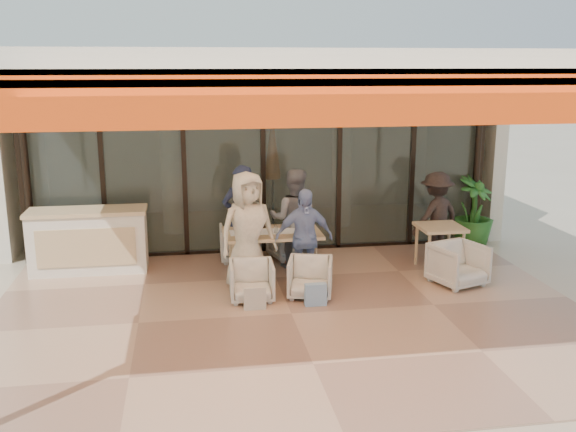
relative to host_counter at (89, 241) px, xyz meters
name	(u,v)px	position (x,y,z in m)	size (l,w,h in m)	color
ground	(291,315)	(2.89, -2.30, -0.53)	(70.00, 70.00, 0.00)	#C6B293
terrace_floor	(291,315)	(2.89, -2.30, -0.53)	(8.00, 6.00, 0.01)	tan
terrace_structure	(295,66)	(2.89, -2.56, 2.72)	(8.00, 6.00, 3.40)	silver
glass_storefront	(263,163)	(2.89, 0.70, 1.07)	(8.08, 0.10, 3.20)	#9EADA3
interior_block	(249,116)	(2.90, 3.02, 1.70)	(9.05, 3.62, 3.52)	silver
host_counter	(89,241)	(0.00, 0.00, 0.00)	(1.85, 0.65, 1.04)	silver
dining_table	(272,235)	(2.85, -0.70, 0.16)	(1.50, 0.90, 0.93)	#DBBA85
chair_far_left	(240,241)	(2.43, 0.24, -0.19)	(0.66, 0.62, 0.68)	silver
chair_far_right	(289,241)	(3.27, 0.24, -0.22)	(0.61, 0.57, 0.63)	silver
chair_near_left	(252,279)	(2.43, -1.66, -0.22)	(0.61, 0.57, 0.63)	silver
chair_near_right	(310,276)	(3.27, -1.66, -0.21)	(0.62, 0.58, 0.63)	silver
diner_navy	(242,218)	(2.43, -0.26, 0.33)	(0.63, 0.41, 1.73)	#1A2239
diner_grey	(294,219)	(3.27, -0.26, 0.29)	(0.80, 0.62, 1.65)	slate
diner_cream	(248,231)	(2.43, -1.16, 0.35)	(0.87, 0.56, 1.77)	beige
diner_periwinkle	(304,238)	(3.27, -1.16, 0.22)	(0.88, 0.36, 1.50)	#768AC4
tote_bag_cream	(255,299)	(2.43, -2.06, -0.36)	(0.30, 0.10, 0.34)	silver
tote_bag_blue	(316,295)	(3.27, -2.06, -0.36)	(0.30, 0.10, 0.34)	#99BFD8
side_table	(440,232)	(5.57, -0.77, 0.11)	(0.70, 0.70, 0.74)	#DBBA85
side_chair	(458,263)	(5.57, -1.52, -0.17)	(0.70, 0.65, 0.72)	silver
standing_woman	(436,216)	(5.74, -0.17, 0.23)	(0.98, 0.56, 1.51)	black
potted_palm	(473,212)	(6.68, 0.39, 0.12)	(0.73, 0.73, 1.31)	#1E5919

